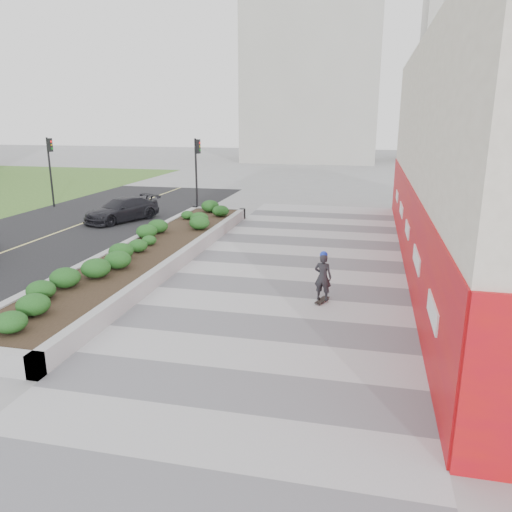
{
  "coord_description": "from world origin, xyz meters",
  "views": [
    {
      "loc": [
        2.51,
        -10.11,
        5.34
      ],
      "look_at": [
        -0.86,
        4.76,
        1.1
      ],
      "focal_mm": 35.0,
      "sensor_mm": 36.0,
      "label": 1
    }
  ],
  "objects_px": {
    "traffic_signal_far": "(50,162)",
    "skateboarder": "(323,277)",
    "traffic_signal_near": "(197,164)",
    "car_dark": "(122,210)",
    "planter": "(151,251)"
  },
  "relations": [
    {
      "from": "traffic_signal_far",
      "to": "traffic_signal_near",
      "type": "bearing_deg",
      "value": 3.11
    },
    {
      "from": "traffic_signal_far",
      "to": "skateboarder",
      "type": "height_order",
      "value": "traffic_signal_far"
    },
    {
      "from": "traffic_signal_far",
      "to": "car_dark",
      "type": "bearing_deg",
      "value": -26.99
    },
    {
      "from": "traffic_signal_near",
      "to": "skateboarder",
      "type": "relative_size",
      "value": 2.65
    },
    {
      "from": "car_dark",
      "to": "traffic_signal_far",
      "type": "bearing_deg",
      "value": 177.81
    },
    {
      "from": "planter",
      "to": "traffic_signal_far",
      "type": "distance_m",
      "value": 15.0
    },
    {
      "from": "car_dark",
      "to": "skateboarder",
      "type": "bearing_deg",
      "value": -15.52
    },
    {
      "from": "traffic_signal_far",
      "to": "skateboarder",
      "type": "relative_size",
      "value": 2.65
    },
    {
      "from": "planter",
      "to": "traffic_signal_far",
      "type": "height_order",
      "value": "traffic_signal_far"
    },
    {
      "from": "car_dark",
      "to": "planter",
      "type": "bearing_deg",
      "value": -30.54
    },
    {
      "from": "traffic_signal_near",
      "to": "traffic_signal_far",
      "type": "xyz_separation_m",
      "value": [
        -9.2,
        -0.5,
        0.0
      ]
    },
    {
      "from": "traffic_signal_near",
      "to": "car_dark",
      "type": "height_order",
      "value": "traffic_signal_near"
    },
    {
      "from": "skateboarder",
      "to": "car_dark",
      "type": "distance_m",
      "value": 15.18
    },
    {
      "from": "planter",
      "to": "traffic_signal_far",
      "type": "bearing_deg",
      "value": 137.54
    },
    {
      "from": "planter",
      "to": "traffic_signal_near",
      "type": "bearing_deg",
      "value": 99.35
    }
  ]
}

